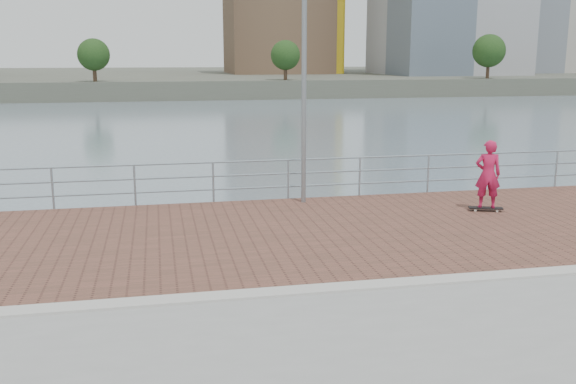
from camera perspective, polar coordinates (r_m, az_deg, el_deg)
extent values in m
cube|color=brown|center=(14.29, -1.29, -3.74)|extent=(40.00, 6.80, 0.02)
cube|color=#B7B5AD|center=(10.94, 2.13, -8.69)|extent=(40.00, 0.40, 0.06)
cube|color=#4C5142|center=(132.54, -10.67, 9.91)|extent=(320.00, 95.00, 2.50)
cylinder|color=#8C9EA8|center=(17.47, -20.19, 0.26)|extent=(0.06, 0.06, 1.10)
cylinder|color=#8C9EA8|center=(17.27, -13.46, 0.55)|extent=(0.06, 0.06, 1.10)
cylinder|color=#8C9EA8|center=(17.32, -6.66, 0.84)|extent=(0.06, 0.06, 1.10)
cylinder|color=#8C9EA8|center=(17.61, 0.01, 1.10)|extent=(0.06, 0.06, 1.10)
cylinder|color=#8C9EA8|center=(18.12, 6.38, 1.35)|extent=(0.06, 0.06, 1.10)
cylinder|color=#8C9EA8|center=(18.85, 12.33, 1.56)|extent=(0.06, 0.06, 1.10)
cylinder|color=#8C9EA8|center=(19.77, 17.79, 1.74)|extent=(0.06, 0.06, 1.10)
cylinder|color=#8C9EA8|center=(20.84, 22.72, 1.88)|extent=(0.06, 0.06, 1.10)
cylinder|color=#8C9EA8|center=(17.34, -3.32, 2.76)|extent=(39.00, 0.05, 0.05)
cylinder|color=#8C9EA8|center=(17.40, -3.31, 1.54)|extent=(39.00, 0.05, 0.05)
cylinder|color=#8C9EA8|center=(17.47, -3.29, 0.37)|extent=(39.00, 0.05, 0.05)
cylinder|color=gray|center=(16.87, 1.43, 9.95)|extent=(0.13, 0.13, 6.55)
cube|color=black|center=(17.05, 17.17, -1.36)|extent=(0.86, 0.47, 0.03)
cylinder|color=beige|center=(16.94, 16.30, -1.56)|extent=(0.07, 0.06, 0.06)
cylinder|color=beige|center=(17.04, 18.09, -1.60)|extent=(0.07, 0.06, 0.06)
cylinder|color=beige|center=(17.08, 16.23, -1.44)|extent=(0.07, 0.06, 0.06)
cylinder|color=beige|center=(17.18, 18.00, -1.48)|extent=(0.07, 0.06, 0.06)
imported|color=#C11948|center=(16.87, 17.35, 1.51)|extent=(0.73, 0.59, 1.73)
cylinder|color=#473323|center=(87.28, -16.83, 10.42)|extent=(0.50, 0.50, 3.18)
sphere|color=#193814|center=(87.26, -16.90, 11.61)|extent=(4.08, 4.08, 4.08)
cylinder|color=#473323|center=(88.68, -0.23, 10.93)|extent=(0.50, 0.50, 3.11)
sphere|color=#193814|center=(88.66, -0.24, 12.08)|extent=(4.00, 4.00, 4.00)
cylinder|color=#473323|center=(99.05, 17.36, 10.68)|extent=(0.50, 0.50, 3.68)
sphere|color=#193814|center=(99.04, 17.43, 11.89)|extent=(4.73, 4.73, 4.73)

